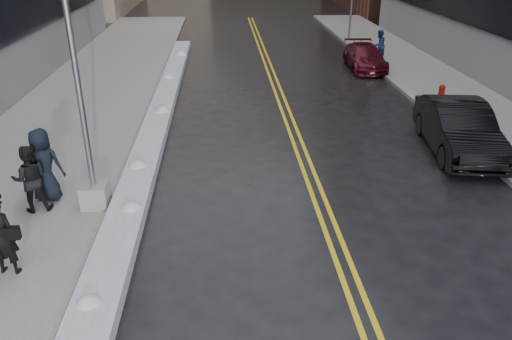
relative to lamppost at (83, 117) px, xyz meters
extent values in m
plane|color=black|center=(3.30, -2.00, -2.53)|extent=(160.00, 160.00, 0.00)
cube|color=gray|center=(-2.45, 8.00, -2.46)|extent=(5.50, 50.00, 0.15)
cube|color=gray|center=(13.30, 8.00, -2.46)|extent=(4.00, 50.00, 0.15)
cube|color=gold|center=(5.65, 8.00, -2.53)|extent=(0.12, 50.00, 0.01)
cube|color=gold|center=(5.95, 8.00, -2.53)|extent=(0.12, 50.00, 0.01)
cube|color=silver|center=(0.85, 6.00, -2.36)|extent=(0.90, 30.00, 0.34)
cube|color=gray|center=(0.00, 0.00, -2.08)|extent=(0.65, 0.65, 0.60)
cylinder|color=gray|center=(0.00, 0.00, 1.72)|extent=(0.14, 0.14, 7.00)
cylinder|color=maroon|center=(12.30, 8.00, -2.08)|extent=(0.24, 0.24, 0.60)
sphere|color=maroon|center=(12.30, 8.00, -1.78)|extent=(0.26, 0.26, 0.26)
cylinder|color=maroon|center=(12.30, 8.00, -2.03)|extent=(0.25, 0.10, 0.10)
cylinder|color=gray|center=(11.80, 22.00, 0.12)|extent=(0.14, 0.14, 5.00)
imported|color=black|center=(-1.15, -2.70, -1.53)|extent=(0.67, 0.49, 1.71)
imported|color=black|center=(-1.46, -0.12, -1.52)|extent=(0.98, 0.85, 1.73)
imported|color=black|center=(-1.30, 0.45, -1.42)|extent=(0.99, 0.69, 1.93)
imported|color=navy|center=(11.90, 15.68, -1.56)|extent=(1.01, 1.00, 1.65)
imported|color=black|center=(10.80, 3.15, -1.72)|extent=(2.32, 5.12, 1.63)
imported|color=#460B16|center=(10.80, 14.38, -1.91)|extent=(1.96, 4.40, 1.25)
camera|label=1|loc=(3.31, -11.39, 3.86)|focal=35.00mm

